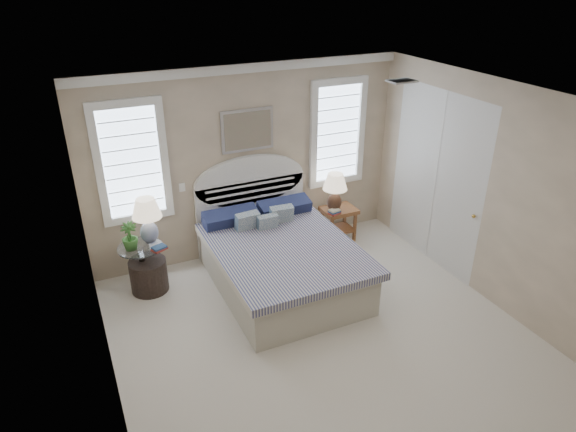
% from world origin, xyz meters
% --- Properties ---
extents(floor, '(4.50, 5.00, 0.01)m').
position_xyz_m(floor, '(0.00, 0.00, 0.00)').
color(floor, beige).
rests_on(floor, ground).
extents(ceiling, '(4.50, 5.00, 0.01)m').
position_xyz_m(ceiling, '(0.00, 0.00, 2.70)').
color(ceiling, white).
rests_on(ceiling, wall_back).
extents(wall_back, '(4.50, 0.02, 2.70)m').
position_xyz_m(wall_back, '(0.00, 2.50, 1.35)').
color(wall_back, tan).
rests_on(wall_back, floor).
extents(wall_left, '(0.02, 5.00, 2.70)m').
position_xyz_m(wall_left, '(-2.25, 0.00, 1.35)').
color(wall_left, tan).
rests_on(wall_left, floor).
extents(wall_right, '(0.02, 5.00, 2.70)m').
position_xyz_m(wall_right, '(2.25, 0.00, 1.35)').
color(wall_right, tan).
rests_on(wall_right, floor).
extents(crown_molding, '(4.50, 0.08, 0.12)m').
position_xyz_m(crown_molding, '(0.00, 2.46, 2.64)').
color(crown_molding, white).
rests_on(crown_molding, wall_back).
extents(hvac_vent, '(0.30, 0.20, 0.02)m').
position_xyz_m(hvac_vent, '(1.20, 0.80, 2.68)').
color(hvac_vent, '#B2B2B2').
rests_on(hvac_vent, ceiling).
extents(switch_plate, '(0.08, 0.01, 0.12)m').
position_xyz_m(switch_plate, '(-0.95, 2.48, 1.15)').
color(switch_plate, white).
rests_on(switch_plate, wall_back).
extents(window_left, '(0.90, 0.06, 1.60)m').
position_xyz_m(window_left, '(-1.55, 2.48, 1.60)').
color(window_left, silver).
rests_on(window_left, wall_back).
extents(window_right, '(0.90, 0.06, 1.60)m').
position_xyz_m(window_right, '(1.40, 2.48, 1.60)').
color(window_right, silver).
rests_on(window_right, wall_back).
extents(painting, '(0.74, 0.04, 0.58)m').
position_xyz_m(painting, '(0.00, 2.46, 1.82)').
color(painting, silver).
rests_on(painting, wall_back).
extents(closet_door, '(0.02, 1.80, 2.40)m').
position_xyz_m(closet_door, '(2.23, 1.20, 1.20)').
color(closet_door, silver).
rests_on(closet_door, floor).
extents(bed, '(1.72, 2.28, 1.47)m').
position_xyz_m(bed, '(0.00, 1.46, 0.39)').
color(bed, '#BBB8A4').
rests_on(bed, floor).
extents(side_table_left, '(0.56, 0.56, 0.63)m').
position_xyz_m(side_table_left, '(-1.65, 2.05, 0.39)').
color(side_table_left, black).
rests_on(side_table_left, floor).
extents(nightstand_right, '(0.50, 0.40, 0.53)m').
position_xyz_m(nightstand_right, '(1.30, 2.15, 0.39)').
color(nightstand_right, brown).
rests_on(nightstand_right, floor).
extents(floor_pot, '(0.58, 0.58, 0.43)m').
position_xyz_m(floor_pot, '(-1.60, 2.00, 0.22)').
color(floor_pot, black).
rests_on(floor_pot, floor).
extents(lamp_left, '(0.47, 0.47, 0.61)m').
position_xyz_m(lamp_left, '(-1.50, 2.13, 1.00)').
color(lamp_left, silver).
rests_on(lamp_left, side_table_left).
extents(lamp_right, '(0.41, 0.41, 0.59)m').
position_xyz_m(lamp_right, '(1.20, 2.14, 0.89)').
color(lamp_right, black).
rests_on(lamp_right, nightstand_right).
extents(potted_plant, '(0.25, 0.25, 0.36)m').
position_xyz_m(potted_plant, '(-1.76, 2.04, 0.81)').
color(potted_plant, '#3F732E').
rests_on(potted_plant, side_table_left).
extents(books_left, '(0.21, 0.19, 0.05)m').
position_xyz_m(books_left, '(-1.44, 1.87, 0.65)').
color(books_left, '#A73329').
rests_on(books_left, side_table_left).
extents(books_right, '(0.19, 0.16, 0.07)m').
position_xyz_m(books_right, '(1.15, 2.02, 0.56)').
color(books_right, '#A73329').
rests_on(books_right, nightstand_right).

